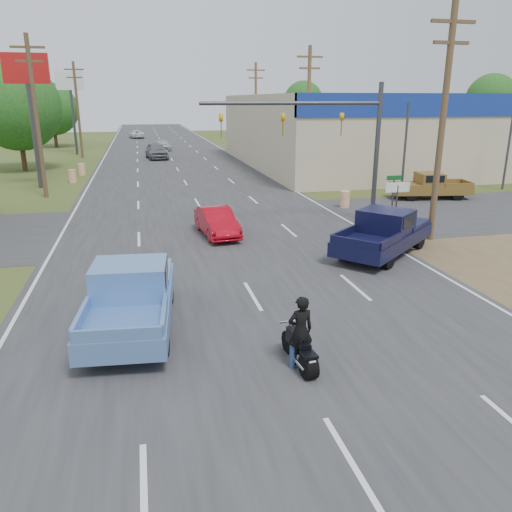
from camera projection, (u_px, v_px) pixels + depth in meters
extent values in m
plane|color=#39451B|center=(350.00, 461.00, 8.89)|extent=(200.00, 200.00, 0.00)
cube|color=#2D2D30|center=(178.00, 169.00, 46.08)|extent=(15.00, 180.00, 0.02)
cube|color=#2D2D30|center=(210.00, 225.00, 25.63)|extent=(120.00, 10.00, 0.02)
cube|color=brown|center=(502.00, 256.00, 20.54)|extent=(8.00, 18.00, 0.01)
cube|color=#B7A88C|center=(485.00, 128.00, 51.93)|extent=(50.00, 28.00, 6.60)
cylinder|color=#4C3823|center=(442.00, 128.00, 21.51)|extent=(0.28, 0.28, 10.00)
cube|color=#4C3823|center=(453.00, 21.00, 20.25)|extent=(2.00, 0.14, 0.14)
cube|color=#4C3823|center=(451.00, 43.00, 20.49)|extent=(1.60, 0.14, 0.14)
cylinder|color=#4C3823|center=(308.00, 115.00, 38.25)|extent=(0.28, 0.28, 10.00)
cube|color=#4C3823|center=(310.00, 57.00, 36.99)|extent=(2.00, 0.14, 0.14)
cube|color=#4C3823|center=(310.00, 68.00, 37.23)|extent=(1.60, 0.14, 0.14)
cylinder|color=#4C3823|center=(256.00, 111.00, 54.98)|extent=(0.28, 0.28, 10.00)
cube|color=#4C3823|center=(256.00, 70.00, 53.73)|extent=(2.00, 0.14, 0.14)
cube|color=#4C3823|center=(256.00, 78.00, 53.97)|extent=(1.60, 0.14, 0.14)
cylinder|color=#4C3823|center=(37.00, 119.00, 31.40)|extent=(0.28, 0.28, 10.00)
cube|color=#4C3823|center=(27.00, 47.00, 30.14)|extent=(2.00, 0.14, 0.14)
cube|color=#4C3823|center=(29.00, 61.00, 30.38)|extent=(1.60, 0.14, 0.14)
cylinder|color=#4C3823|center=(78.00, 111.00, 53.72)|extent=(0.28, 0.28, 10.00)
cube|color=#4C3823|center=(74.00, 69.00, 52.46)|extent=(2.00, 0.14, 0.14)
cube|color=#4C3823|center=(75.00, 77.00, 52.70)|extent=(1.60, 0.14, 0.14)
cylinder|color=#422D19|center=(23.00, 153.00, 44.58)|extent=(0.44, 0.44, 3.24)
sphere|color=#154C1A|center=(17.00, 107.00, 43.39)|extent=(7.56, 7.56, 7.56)
cylinder|color=#422D19|center=(55.00, 136.00, 66.80)|extent=(0.44, 0.44, 2.88)
sphere|color=#154C1A|center=(52.00, 109.00, 65.75)|extent=(6.72, 6.72, 6.72)
cylinder|color=#422D19|center=(488.00, 126.00, 85.18)|extent=(0.44, 0.44, 3.60)
sphere|color=#154C1A|center=(491.00, 99.00, 83.86)|extent=(8.40, 8.40, 8.40)
cylinder|color=#422D19|center=(303.00, 122.00, 103.12)|extent=(0.44, 0.44, 3.42)
sphere|color=#154C1A|center=(303.00, 101.00, 101.87)|extent=(7.98, 7.98, 7.98)
cylinder|color=orange|center=(412.00, 236.00, 21.61)|extent=(0.56, 0.56, 1.00)
cylinder|color=orange|center=(345.00, 199.00, 29.60)|extent=(0.56, 0.56, 1.00)
cylinder|color=orange|center=(73.00, 176.00, 38.54)|extent=(0.56, 0.56, 1.00)
cylinder|color=orange|center=(82.00, 169.00, 42.33)|extent=(0.56, 0.56, 1.00)
cylinder|color=#3F3F44|center=(33.00, 124.00, 35.06)|extent=(0.30, 0.30, 9.00)
cube|color=#B21414|center=(26.00, 68.00, 33.95)|extent=(3.00, 0.35, 2.00)
cylinder|color=#3F3F44|center=(73.00, 115.00, 57.38)|extent=(0.30, 0.30, 9.00)
cube|color=white|center=(70.00, 81.00, 56.27)|extent=(3.00, 0.35, 2.00)
cylinder|color=#3F3F44|center=(396.00, 211.00, 23.30)|extent=(0.08, 0.08, 2.40)
cube|color=white|center=(398.00, 187.00, 22.97)|extent=(1.20, 0.05, 0.45)
cylinder|color=#3F3F44|center=(392.00, 204.00, 24.82)|extent=(0.08, 0.08, 2.40)
cube|color=#0C591E|center=(394.00, 178.00, 24.43)|extent=(0.80, 0.04, 0.22)
cylinder|color=#3F3F44|center=(376.00, 154.00, 25.47)|extent=(0.24, 0.24, 7.00)
cylinder|color=#3F3F44|center=(293.00, 103.00, 23.76)|extent=(9.00, 0.18, 0.18)
imported|color=gold|center=(342.00, 113.00, 24.42)|extent=(0.18, 0.40, 1.10)
imported|color=gold|center=(283.00, 113.00, 23.78)|extent=(0.18, 0.40, 1.10)
imported|color=gold|center=(221.00, 113.00, 23.14)|extent=(0.18, 0.40, 1.10)
imported|color=#AB0716|center=(217.00, 222.00, 23.46)|extent=(1.78, 4.08, 1.30)
cylinder|color=black|center=(309.00, 367.00, 11.47)|extent=(0.34, 0.61, 0.59)
cylinder|color=black|center=(288.00, 342.00, 12.63)|extent=(0.17, 0.59, 0.59)
cube|color=black|center=(298.00, 344.00, 11.99)|extent=(0.30, 1.08, 0.27)
cube|color=black|center=(294.00, 333.00, 12.14)|extent=(0.28, 0.51, 0.20)
cube|color=black|center=(302.00, 343.00, 11.71)|extent=(0.31, 0.51, 0.09)
cylinder|color=white|center=(290.00, 321.00, 12.32)|extent=(0.58, 0.10, 0.04)
cube|color=white|center=(313.00, 363.00, 11.23)|extent=(0.16, 0.03, 0.11)
imported|color=black|center=(300.00, 334.00, 11.77)|extent=(0.67, 0.48, 1.73)
cylinder|color=black|center=(108.00, 292.00, 15.50)|extent=(0.41, 0.90, 0.87)
cylinder|color=black|center=(168.00, 290.00, 15.72)|extent=(0.41, 0.90, 0.87)
cylinder|color=black|center=(87.00, 343.00, 12.29)|extent=(0.41, 0.90, 0.87)
cylinder|color=black|center=(162.00, 338.00, 12.52)|extent=(0.41, 0.90, 0.87)
cube|color=#5A84C1|center=(132.00, 305.00, 13.94)|extent=(2.71, 5.83, 0.56)
cube|color=#5A84C1|center=(137.00, 273.00, 15.43)|extent=(2.26, 2.33, 0.20)
cube|color=#5A84C1|center=(130.00, 279.00, 13.82)|extent=(2.15, 1.88, 0.92)
cube|color=black|center=(130.00, 273.00, 13.77)|extent=(2.16, 1.55, 0.49)
cube|color=#5A84C1|center=(117.00, 335.00, 11.19)|extent=(2.00, 0.28, 0.33)
cylinder|color=black|center=(379.00, 233.00, 22.50)|extent=(0.87, 0.80, 0.86)
cylinder|color=black|center=(418.00, 239.00, 21.47)|extent=(0.87, 0.80, 0.86)
cylinder|color=black|center=(345.00, 250.00, 19.94)|extent=(0.87, 0.80, 0.86)
cylinder|color=black|center=(387.00, 258.00, 18.91)|extent=(0.87, 0.80, 0.86)
cube|color=#111233|center=(383.00, 239.00, 20.63)|extent=(5.66, 5.26, 0.56)
cube|color=#111233|center=(399.00, 223.00, 21.81)|extent=(2.94, 2.93, 0.19)
cube|color=#111233|center=(386.00, 221.00, 20.50)|extent=(2.56, 2.60, 0.91)
cube|color=black|center=(386.00, 217.00, 20.45)|extent=(2.33, 2.41, 0.48)
cube|color=#111233|center=(354.00, 243.00, 18.41)|extent=(1.35, 1.57, 0.32)
cylinder|color=black|center=(411.00, 195.00, 31.56)|extent=(0.81, 0.41, 0.77)
cylinder|color=black|center=(403.00, 191.00, 33.10)|extent=(0.81, 0.41, 0.77)
cylinder|color=black|center=(458.00, 195.00, 31.74)|extent=(0.81, 0.41, 0.77)
cylinder|color=black|center=(447.00, 190.00, 33.28)|extent=(0.81, 0.41, 0.77)
cube|color=brown|center=(430.00, 189.00, 32.36)|extent=(5.25, 2.71, 0.50)
cube|color=brown|center=(408.00, 185.00, 32.17)|extent=(2.17, 2.11, 0.17)
cube|color=brown|center=(429.00, 179.00, 32.15)|extent=(1.77, 1.99, 0.82)
cube|color=black|center=(430.00, 177.00, 32.11)|extent=(1.48, 1.98, 0.43)
cube|color=brown|center=(467.00, 183.00, 32.39)|extent=(0.36, 1.76, 0.29)
imported|color=slate|center=(156.00, 151.00, 54.06)|extent=(2.56, 5.21, 1.71)
imported|color=#B5B4B9|center=(163.00, 145.00, 63.22)|extent=(2.26, 4.40, 1.22)
imported|color=white|center=(136.00, 134.00, 83.12)|extent=(2.75, 4.79, 1.26)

